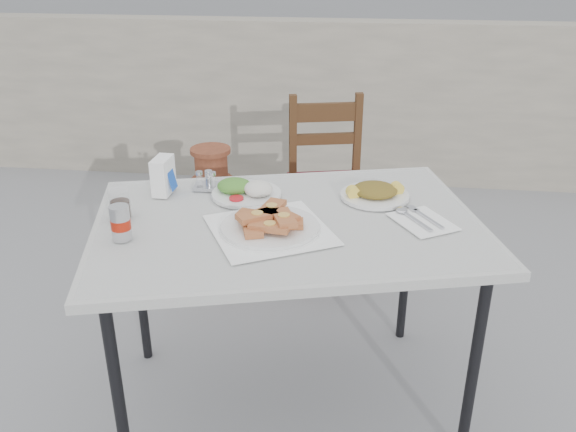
# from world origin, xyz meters

# --- Properties ---
(ground) EXTENTS (80.00, 80.00, 0.00)m
(ground) POSITION_xyz_m (0.00, 0.00, 0.00)
(ground) COLOR slate
(ground) RESTS_ON ground
(cafe_table) EXTENTS (1.57, 1.25, 0.84)m
(cafe_table) POSITION_xyz_m (-0.16, -0.11, 0.78)
(cafe_table) COLOR black
(cafe_table) RESTS_ON ground
(pide_plate) EXTENTS (0.52, 0.52, 0.08)m
(pide_plate) POSITION_xyz_m (-0.21, -0.20, 0.87)
(pide_plate) COLOR white
(pide_plate) RESTS_ON cafe_table
(salad_rice_plate) EXTENTS (0.27, 0.27, 0.07)m
(salad_rice_plate) POSITION_xyz_m (-0.34, 0.09, 0.86)
(salad_rice_plate) COLOR white
(salad_rice_plate) RESTS_ON cafe_table
(salad_chopped_plate) EXTENTS (0.27, 0.27, 0.06)m
(salad_chopped_plate) POSITION_xyz_m (0.16, 0.13, 0.86)
(salad_chopped_plate) COLOR white
(salad_chopped_plate) RESTS_ON cafe_table
(soda_can) EXTENTS (0.07, 0.07, 0.12)m
(soda_can) POSITION_xyz_m (-0.69, -0.33, 0.90)
(soda_can) COLOR silver
(soda_can) RESTS_ON cafe_table
(cola_glass) EXTENTS (0.08, 0.08, 0.11)m
(cola_glass) POSITION_xyz_m (-0.75, -0.16, 0.88)
(cola_glass) COLOR white
(cola_glass) RESTS_ON cafe_table
(napkin_holder) EXTENTS (0.08, 0.12, 0.14)m
(napkin_holder) POSITION_xyz_m (-0.67, 0.08, 0.91)
(napkin_holder) COLOR white
(napkin_holder) RESTS_ON cafe_table
(condiment_caddy) EXTENTS (0.11, 0.09, 0.08)m
(condiment_caddy) POSITION_xyz_m (-0.51, 0.15, 0.86)
(condiment_caddy) COLOR silver
(condiment_caddy) RESTS_ON cafe_table
(cutlery_napkin) EXTENTS (0.26, 0.28, 0.02)m
(cutlery_napkin) POSITION_xyz_m (0.31, -0.06, 0.84)
(cutlery_napkin) COLOR white
(cutlery_napkin) RESTS_ON cafe_table
(chair) EXTENTS (0.52, 0.52, 0.97)m
(chair) POSITION_xyz_m (-0.07, 1.09, 0.50)
(chair) COLOR #3B2010
(chair) RESTS_ON ground
(terracotta_urn) EXTENTS (0.42, 0.42, 0.73)m
(terracotta_urn) POSITION_xyz_m (-0.70, 0.95, 0.34)
(terracotta_urn) COLOR brown
(terracotta_urn) RESTS_ON ground
(back_wall) EXTENTS (6.00, 0.25, 1.20)m
(back_wall) POSITION_xyz_m (0.00, 2.50, 0.60)
(back_wall) COLOR #A19886
(back_wall) RESTS_ON ground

